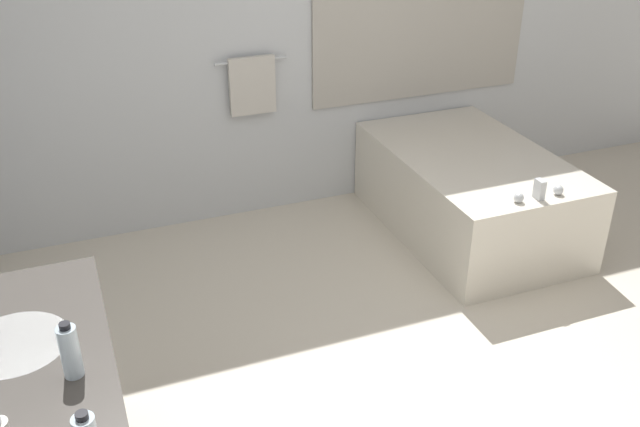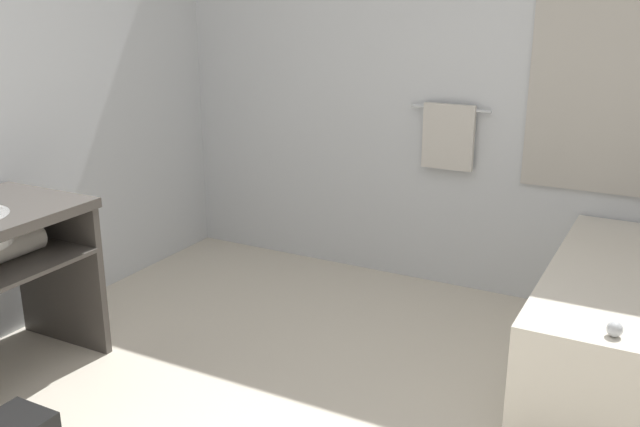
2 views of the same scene
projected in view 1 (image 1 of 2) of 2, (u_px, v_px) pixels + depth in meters
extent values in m
plane|color=beige|center=(437.00, 389.00, 3.63)|extent=(16.00, 16.00, 0.00)
cube|color=silver|center=(289.00, 24.00, 4.82)|extent=(7.40, 0.06, 2.70)
cube|color=#B7B2A8|center=(423.00, 22.00, 5.13)|extent=(1.70, 0.02, 1.10)
cylinder|color=silver|center=(251.00, 61.00, 4.76)|extent=(0.50, 0.02, 0.02)
cube|color=beige|center=(252.00, 86.00, 4.83)|extent=(0.32, 0.04, 0.40)
cube|color=#4C4742|center=(16.00, 388.00, 2.43)|extent=(0.67, 1.49, 0.05)
cylinder|color=white|center=(18.00, 359.00, 2.63)|extent=(0.40, 0.40, 0.14)
cube|color=#4C4742|center=(33.00, 358.00, 3.22)|extent=(0.61, 0.04, 0.81)
cylinder|color=beige|center=(37.00, 357.00, 2.83)|extent=(0.13, 0.41, 0.13)
cube|color=silver|center=(469.00, 193.00, 4.94)|extent=(1.00, 1.63, 0.59)
ellipsoid|color=white|center=(471.00, 174.00, 4.87)|extent=(0.72, 1.17, 0.30)
cube|color=silver|center=(539.00, 189.00, 4.18)|extent=(0.04, 0.07, 0.12)
sphere|color=silver|center=(519.00, 198.00, 4.15)|extent=(0.06, 0.06, 0.06)
sphere|color=silver|center=(558.00, 190.00, 4.24)|extent=(0.06, 0.06, 0.06)
cylinder|color=silver|center=(70.00, 352.00, 2.40)|extent=(0.07, 0.07, 0.20)
cylinder|color=black|center=(65.00, 326.00, 2.35)|extent=(0.04, 0.04, 0.02)
cylinder|color=black|center=(82.00, 416.00, 2.01)|extent=(0.04, 0.04, 0.02)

